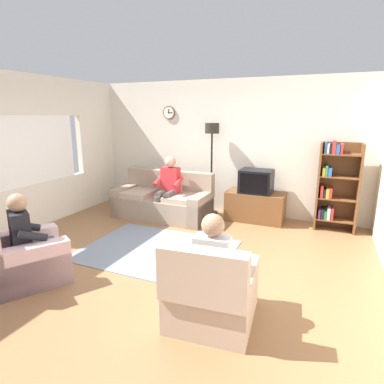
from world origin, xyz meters
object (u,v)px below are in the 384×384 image
person_in_left_armchair (29,234)px  person_in_right_armchair (214,261)px  armchair_near_bookshelf (212,294)px  floor_lamp (212,143)px  couch (163,202)px  tv (256,181)px  person_on_couch (168,185)px  tv_stand (255,206)px  armchair_near_window (24,259)px  bookshelf (335,185)px

person_in_left_armchair → person_in_right_armchair: same height
armchair_near_bookshelf → person_in_left_armchair: size_ratio=0.85×
floor_lamp → armchair_near_bookshelf: 3.79m
armchair_near_bookshelf → person_in_right_armchair: bearing=95.2°
couch → person_in_right_armchair: (2.04, -2.67, 0.29)m
tv → person_on_couch: 1.68m
couch → floor_lamp: size_ratio=1.03×
person_in_right_armchair → tv_stand: bearing=95.2°
floor_lamp → person_in_left_armchair: floor_lamp is taller
tv → armchair_near_window: size_ratio=0.51×
couch → person_in_left_armchair: size_ratio=1.70×
tv → person_in_left_armchair: 3.93m
tv_stand → person_in_left_armchair: (-2.03, -3.39, 0.32)m
tv_stand → bookshelf: bookshelf is taller
bookshelf → person_in_right_armchair: size_ratio=1.41×
person_in_left_armchair → person_in_right_armchair: size_ratio=1.00×
couch → bookshelf: bookshelf is taller
bookshelf → floor_lamp: floor_lamp is taller
person_in_right_armchair → couch: bearing=127.4°
armchair_near_window → floor_lamp: bearing=72.5°
tv → floor_lamp: 1.17m
couch → armchair_near_bookshelf: size_ratio=2.00×
armchair_near_bookshelf → person_on_couch: person_on_couch is taller
person_on_couch → person_in_left_armchair: size_ratio=1.11×
armchair_near_window → person_on_couch: person_on_couch is taller
bookshelf → person_in_right_armchair: bearing=-108.2°
armchair_near_bookshelf → person_in_left_armchair: (-2.33, -0.10, 0.32)m
bookshelf → person_in_left_armchair: (-3.40, -3.46, -0.21)m
tv → bookshelf: 1.37m
armchair_near_window → armchair_near_bookshelf: (2.38, 0.18, 0.00)m
floor_lamp → armchair_near_bookshelf: size_ratio=1.95×
armchair_near_bookshelf → person_in_right_armchair: person_in_right_armchair is taller
tv_stand → person_in_left_armchair: 3.96m
bookshelf → person_on_couch: size_ratio=1.28×
bookshelf → armchair_near_bookshelf: bearing=-107.6°
tv_stand → floor_lamp: floor_lamp is taller
person_in_right_armchair → armchair_near_window: bearing=-173.5°
tv → armchair_near_bookshelf: tv is taller
person_in_right_armchair → person_in_left_armchair: bearing=-175.3°
bookshelf → floor_lamp: bearing=179.3°
armchair_near_window → person_on_couch: 2.90m
bookshelf → armchair_near_bookshelf: 3.56m
tv_stand → person_on_couch: person_on_couch is taller
floor_lamp → armchair_near_window: (-1.13, -3.56, -1.16)m
bookshelf → person_in_right_armchair: bookshelf is taller
bookshelf → person_in_right_armchair: 3.44m
bookshelf → armchair_near_bookshelf: size_ratio=1.67×
bookshelf → person_on_couch: 3.01m
armchair_near_bookshelf → person_on_couch: bearing=125.1°
tv → person_in_left_armchair: person_in_left_armchair is taller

